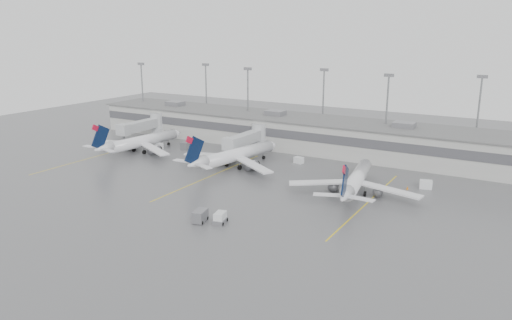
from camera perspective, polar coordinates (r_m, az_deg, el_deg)
The scene contains 18 objects.
ground at distance 81.52m, azimuth -4.68°, elevation -7.72°, with size 260.00×260.00×0.00m, color #545457.
terminal at distance 130.00m, azimuth 10.01°, elevation 2.59°, with size 152.00×17.00×9.45m.
light_masts at distance 133.98m, azimuth 11.03°, elevation 6.32°, with size 142.40×8.00×20.60m.
jet_bridge_left at distance 148.46m, azimuth -12.30°, elevation 3.87°, with size 4.00×17.20×7.00m.
jet_bridge_right at distance 127.82m, azimuth -0.59°, elevation 2.48°, with size 4.00×17.20×7.00m.
stand_markings at distance 100.87m, azimuth 3.12°, elevation -3.21°, with size 105.25×40.00×0.01m.
jet_far_left at distance 132.16m, azimuth -13.13°, elevation 2.08°, with size 25.95×29.22×9.46m.
jet_mid_left at distance 114.60m, azimuth -2.47°, elevation 0.58°, with size 26.29×29.75×9.71m.
jet_mid_right at distance 97.97m, azimuth 11.32°, elevation -2.27°, with size 25.20×28.47×9.26m.
baggage_tug at distance 83.09m, azimuth -4.12°, elevation -6.72°, with size 2.41×3.19×1.84m.
baggage_cart at distance 83.81m, azimuth -6.41°, elevation -6.35°, with size 2.43×3.43×2.00m.
gse_uld_a at distance 135.38m, azimuth -11.09°, elevation 1.57°, with size 2.28×1.52×1.61m, color silver.
gse_uld_b at distance 119.25m, azimuth 4.91°, elevation -0.02°, with size 2.15×1.43×1.52m, color silver.
gse_uld_c at distance 105.81m, azimuth 18.83°, elevation -2.66°, with size 2.41×1.61×1.71m, color silver.
gse_loader at distance 133.96m, azimuth -7.92°, elevation 1.66°, with size 2.03×3.25×2.03m, color slate.
cone_a at distance 143.80m, azimuth -14.83°, elevation 1.91°, with size 0.39×0.39×0.62m, color orange.
cone_b at distance 124.49m, azimuth -5.26°, elevation 0.39°, with size 0.38×0.38×0.61m, color orange.
cone_c at distance 104.22m, azimuth 16.92°, elevation -3.06°, with size 0.42×0.42×0.67m, color orange.
Camera 1 is at (43.46, -61.53, 31.15)m, focal length 35.00 mm.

